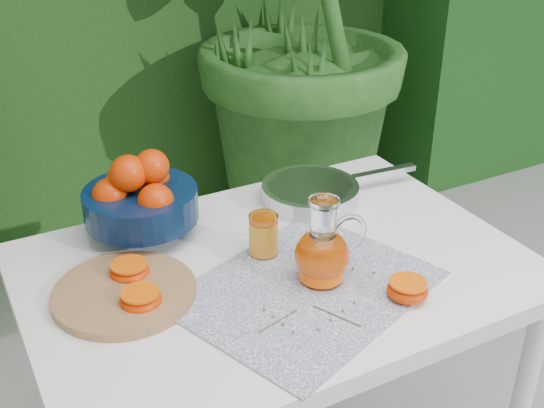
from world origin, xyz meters
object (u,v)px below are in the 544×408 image
fruit_bowl (139,197)px  saute_pan (312,192)px  white_table (276,297)px  juice_pitcher (323,252)px  cutting_board (125,293)px

fruit_bowl → saute_pan: size_ratio=0.73×
white_table → juice_pitcher: bearing=-60.9°
cutting_board → fruit_bowl: 0.25m
cutting_board → juice_pitcher: (0.36, -0.13, 0.06)m
cutting_board → saute_pan: 0.54m
fruit_bowl → juice_pitcher: size_ratio=1.71×
fruit_bowl → saute_pan: (0.41, -0.04, -0.07)m
white_table → cutting_board: bearing=173.1°
juice_pitcher → saute_pan: juice_pitcher is taller
saute_pan → fruit_bowl: bearing=174.1°
cutting_board → juice_pitcher: juice_pitcher is taller
white_table → juice_pitcher: size_ratio=5.64×
white_table → fruit_bowl: bearing=128.9°
cutting_board → juice_pitcher: 0.38m
white_table → fruit_bowl: (-0.20, 0.25, 0.17)m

